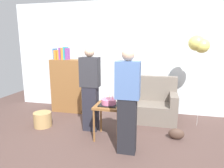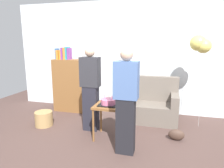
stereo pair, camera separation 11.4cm
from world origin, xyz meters
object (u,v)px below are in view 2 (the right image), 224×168
Objects in this scene: couch at (152,105)px; birthday_cake at (108,102)px; person_blowing_candles at (91,89)px; handbag at (176,135)px; bookshelf at (70,84)px; balloon_bunch at (201,44)px; wicker_basket at (44,119)px; side_table at (108,110)px; person_holding_cake at (126,101)px.

birthday_cake is (-0.69, -1.09, 0.33)m from couch.
birthday_cake is at bearing -24.34° from person_blowing_candles.
handbag is (1.19, 0.23, -0.57)m from birthday_cake.
bookshelf is 3.09m from balloon_bunch.
handbag is at bearing 1.35° from wicker_basket.
side_table is 1.51m from wicker_basket.
balloon_bunch is (0.87, -0.12, 1.33)m from couch.
balloon_bunch is (1.56, 0.96, 1.00)m from birthday_cake.
side_table is 1.73× the size of wicker_basket.
person_blowing_candles is at bearing 4.90° from wicker_basket.
balloon_bunch is at bearing 63.22° from handbag.
person_blowing_candles is at bearing -28.62° from person_holding_cake.
person_holding_cake is (-0.29, -1.49, 0.49)m from couch.
couch is 3.06× the size of wicker_basket.
person_blowing_candles reaches higher than side_table.
bookshelf is 4.45× the size of wicker_basket.
person_holding_cake is at bearing -101.10° from couch.
bookshelf is at bearing 175.20° from balloon_bunch.
handbag is (0.79, 0.63, -0.73)m from person_holding_cake.
balloon_bunch reaches higher than person_holding_cake.
birthday_cake reaches higher than side_table.
person_holding_cake is at bearing -141.49° from handbag.
bookshelf is at bearing 84.72° from wicker_basket.
birthday_cake is 0.52m from person_blowing_candles.
handbag is (1.62, -0.03, -0.73)m from person_blowing_candles.
person_blowing_candles reaches higher than handbag.
couch is 1.30m from side_table.
birthday_cake is at bearing -41.67° from bookshelf.
balloon_bunch is at bearing -8.09° from couch.
bookshelf is 1.18m from wicker_basket.
balloon_bunch is (3.02, 0.80, 1.52)m from wicker_basket.
side_table is (-0.69, -1.09, 0.19)m from couch.
person_blowing_candles is (-0.43, 0.25, 0.31)m from side_table.
side_table is 0.15m from birthday_cake.
couch is 1.60m from person_holding_cake.
balloon_bunch is (0.37, 0.74, 1.57)m from handbag.
handbag is 1.77m from balloon_bunch.
handbag is at bearing -59.73° from couch.
side_table is 0.34× the size of balloon_bunch.
bookshelf is 0.98× the size of person_blowing_candles.
bookshelf is at bearing 140.08° from person_blowing_candles.
wicker_basket is at bearing -178.65° from handbag.
wicker_basket is (-1.85, 0.57, -0.68)m from person_holding_cake.
side_table is 1.29m from handbag.
birthday_cake is at bearing -35.64° from person_holding_cake.
person_holding_cake is 5.82× the size of handbag.
birthday_cake is (0.00, 0.00, 0.15)m from side_table.
bookshelf reaches higher than birthday_cake.
person_blowing_candles is 2.28m from balloon_bunch.
side_table is 0.65m from person_holding_cake.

